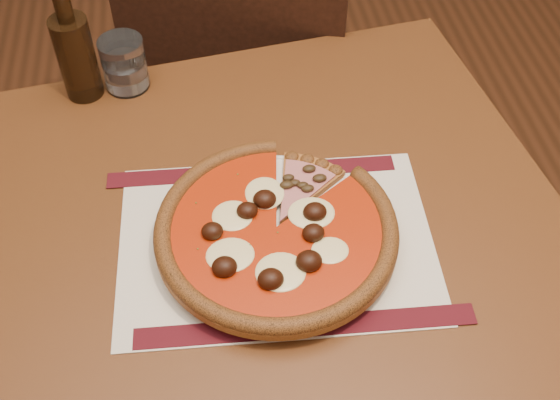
# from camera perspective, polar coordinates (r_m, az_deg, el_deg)

# --- Properties ---
(table) EXTENTS (0.90, 0.90, 0.75)m
(table) POSITION_cam_1_polar(r_m,az_deg,el_deg) (1.06, 0.15, -5.51)
(table) COLOR brown
(table) RESTS_ON ground
(chair_far) EXTENTS (0.53, 0.53, 0.91)m
(chair_far) POSITION_cam_1_polar(r_m,az_deg,el_deg) (1.56, -2.99, 9.48)
(chair_far) COLOR black
(chair_far) RESTS_ON ground
(placemat) EXTENTS (0.44, 0.33, 0.00)m
(placemat) POSITION_cam_1_polar(r_m,az_deg,el_deg) (0.95, -0.29, -3.47)
(placemat) COLOR silver
(placemat) RESTS_ON table
(plate) EXTENTS (0.30, 0.30, 0.02)m
(plate) POSITION_cam_1_polar(r_m,az_deg,el_deg) (0.95, -0.29, -3.10)
(plate) COLOR white
(plate) RESTS_ON placemat
(pizza) EXTENTS (0.33, 0.33, 0.04)m
(pizza) POSITION_cam_1_polar(r_m,az_deg,el_deg) (0.93, -0.31, -2.36)
(pizza) COLOR #A66028
(pizza) RESTS_ON plate
(ham_slice) EXTENTS (0.11, 0.13, 0.02)m
(ham_slice) POSITION_cam_1_polar(r_m,az_deg,el_deg) (0.99, 2.43, 1.26)
(ham_slice) COLOR #A66028
(ham_slice) RESTS_ON plate
(water_glass) EXTENTS (0.08, 0.08, 0.09)m
(water_glass) POSITION_cam_1_polar(r_m,az_deg,el_deg) (1.19, -12.55, 10.75)
(water_glass) COLOR white
(water_glass) RESTS_ON table
(bottle) EXTENTS (0.06, 0.06, 0.20)m
(bottle) POSITION_cam_1_polar(r_m,az_deg,el_deg) (1.17, -16.27, 11.36)
(bottle) COLOR black
(bottle) RESTS_ON table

